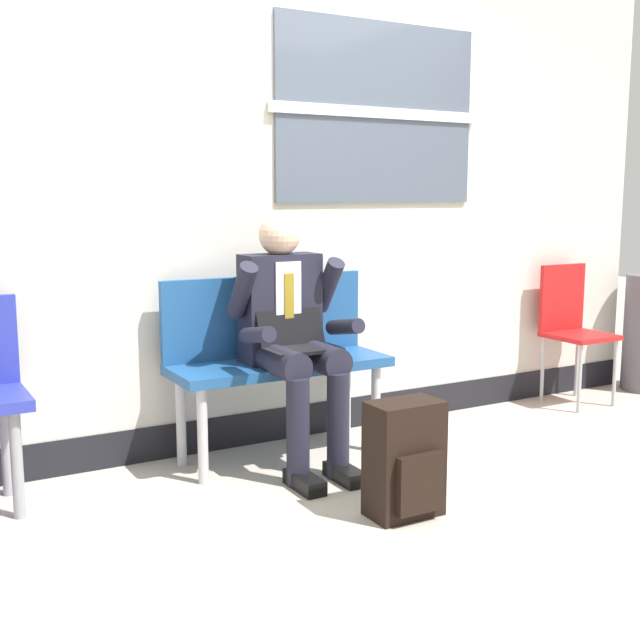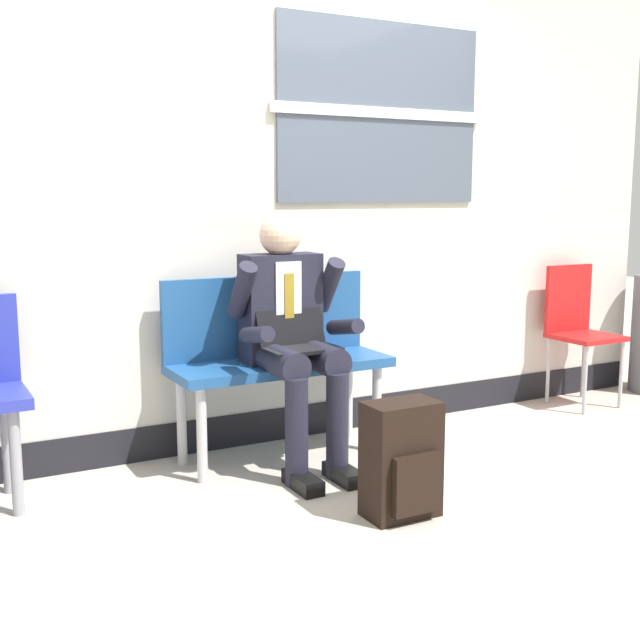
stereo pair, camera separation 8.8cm
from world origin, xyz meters
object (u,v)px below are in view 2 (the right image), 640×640
bench_with_person (275,350)px  folding_chair (577,321)px  person_seated (292,333)px  backpack (402,461)px

bench_with_person → folding_chair: 2.19m
bench_with_person → folding_chair: bench_with_person is taller
person_seated → folding_chair: bearing=5.9°
person_seated → backpack: 0.93m
person_seated → bench_with_person: bearing=90.0°
person_seated → folding_chair: 2.21m
backpack → folding_chair: 2.33m
bench_with_person → backpack: bearing=-83.2°
bench_with_person → person_seated: size_ratio=0.90×
backpack → folding_chair: folding_chair is taller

